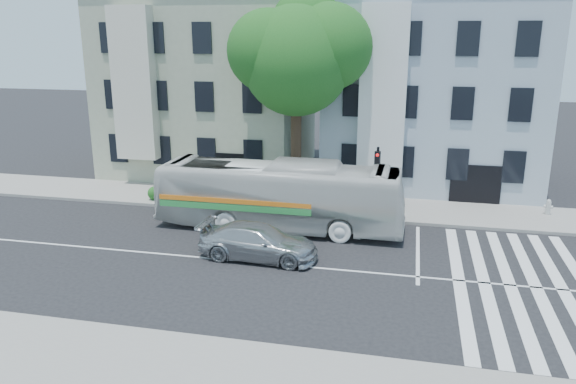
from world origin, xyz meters
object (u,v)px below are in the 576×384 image
(bus, at_px, (279,195))
(fire_hydrant, at_px, (548,207))
(traffic_signal, at_px, (377,175))
(sedan, at_px, (258,242))

(bus, bearing_deg, fire_hydrant, -69.66)
(bus, bearing_deg, traffic_signal, -67.18)
(traffic_signal, relative_size, fire_hydrant, 4.79)
(bus, relative_size, fire_hydrant, 14.87)
(bus, xyz_separation_m, sedan, (0.01, -3.70, -0.90))
(sedan, xyz_separation_m, fire_hydrant, (12.70, 8.22, -0.16))
(traffic_signal, height_order, fire_hydrant, traffic_signal)
(fire_hydrant, bearing_deg, traffic_signal, -161.75)
(bus, distance_m, traffic_signal, 4.76)
(bus, height_order, sedan, bus)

